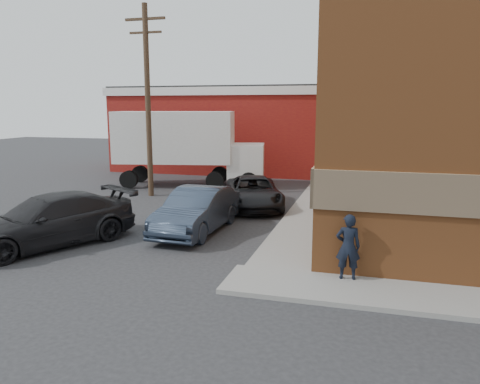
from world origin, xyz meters
The scene contains 9 objects.
ground centered at (0.00, 0.00, 0.00)m, with size 90.00×90.00×0.00m, color #28282B.
sidewalk_west centered at (0.60, 9.00, 0.06)m, with size 1.80×18.00×0.12m, color gray.
warehouse centered at (-6.00, 20.00, 2.81)m, with size 16.30×8.30×5.60m.
utility_pole centered at (-7.50, 9.00, 4.75)m, with size 2.00×0.26×9.00m.
man centered at (2.41, -0.25, 0.94)m, with size 0.60×0.39×1.64m, color black.
sedan centered at (-2.89, 3.26, 0.77)m, with size 1.63×4.66×1.54m, color #2E3A4D.
suv_a centered at (-1.97, 7.69, 0.67)m, with size 2.22×4.82×1.34m, color black.
suv_b centered at (-6.82, 0.50, 0.80)m, with size 2.23×5.50×1.60m, color black.
box_truck centered at (-6.71, 12.19, 2.34)m, with size 8.53×4.00×4.06m.
Camera 1 is at (2.83, -11.60, 4.34)m, focal length 35.00 mm.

